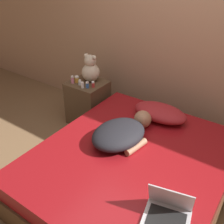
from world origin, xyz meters
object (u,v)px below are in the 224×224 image
at_px(laptop, 168,212).
at_px(bottle_blue, 87,85).
at_px(bottle_white, 82,85).
at_px(bottle_clear, 80,82).
at_px(person_lying, 122,132).
at_px(bottle_pink, 72,80).
at_px(bottle_red, 93,84).
at_px(bottle_amber, 77,79).
at_px(pillow, 160,113).
at_px(teddy_bear, 91,70).

relative_size(laptop, bottle_blue, 4.61).
relative_size(bottle_white, bottle_clear, 1.16).
height_order(person_lying, bottle_clear, bottle_clear).
height_order(bottle_pink, bottle_red, bottle_pink).
bearing_deg(bottle_red, bottle_amber, -178.68).
bearing_deg(bottle_amber, bottle_clear, -24.28).
bearing_deg(bottle_amber, bottle_blue, -12.96).
xyz_separation_m(bottle_red, bottle_clear, (-0.17, -0.04, -0.00)).
xyz_separation_m(bottle_pink, bottle_red, (0.28, 0.05, -0.01)).
xyz_separation_m(bottle_amber, bottle_clear, (0.08, -0.03, -0.01)).
xyz_separation_m(pillow, bottle_blue, (-0.92, -0.07, 0.10)).
relative_size(person_lying, bottle_white, 9.96).
bearing_deg(bottle_blue, bottle_white, -142.72).
height_order(bottle_amber, bottle_clear, bottle_amber).
distance_m(person_lying, bottle_pink, 1.13).
bearing_deg(bottle_clear, bottle_red, 13.11).
xyz_separation_m(laptop, bottle_red, (-1.46, 1.06, 0.12)).
relative_size(person_lying, bottle_pink, 7.83).
bearing_deg(bottle_amber, person_lying, -27.39).
height_order(pillow, person_lying, person_lying).
distance_m(bottle_pink, bottle_white, 0.19).
relative_size(bottle_white, bottle_amber, 0.91).
distance_m(bottle_white, bottle_red, 0.13).
relative_size(pillow, bottle_red, 7.88).
distance_m(pillow, bottle_amber, 1.13).
height_order(bottle_amber, bottle_blue, bottle_amber).
bearing_deg(bottle_clear, bottle_pink, -172.39).
xyz_separation_m(bottle_white, bottle_red, (0.09, 0.09, -0.00)).
bearing_deg(teddy_bear, bottle_clear, -103.22).
relative_size(teddy_bear, bottle_white, 4.64).
bearing_deg(laptop, bottle_blue, 133.41).
distance_m(pillow, bottle_pink, 1.16).
distance_m(person_lying, bottle_amber, 1.13).
relative_size(person_lying, bottle_clear, 11.60).
bearing_deg(bottle_white, person_lying, -27.41).
bearing_deg(bottle_amber, bottle_white, -27.26).
distance_m(laptop, bottle_clear, 1.92).
bearing_deg(teddy_bear, bottle_red, -43.48).
bearing_deg(laptop, teddy_bear, 130.51).
height_order(bottle_white, bottle_amber, bottle_amber).
xyz_separation_m(bottle_pink, bottle_amber, (0.03, 0.05, -0.01)).
xyz_separation_m(person_lying, laptop, (0.71, -0.53, -0.03)).
bearing_deg(person_lying, teddy_bear, 153.15).
relative_size(pillow, laptop, 1.65).
bearing_deg(bottle_pink, bottle_clear, 7.61).
height_order(pillow, bottle_clear, bottle_clear).
relative_size(teddy_bear, bottle_blue, 4.55).
relative_size(laptop, bottle_red, 4.79).
bearing_deg(bottle_red, bottle_pink, -168.95).
height_order(person_lying, bottle_amber, bottle_amber).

